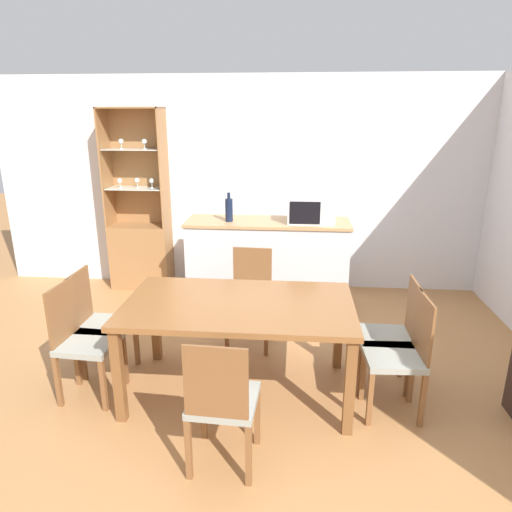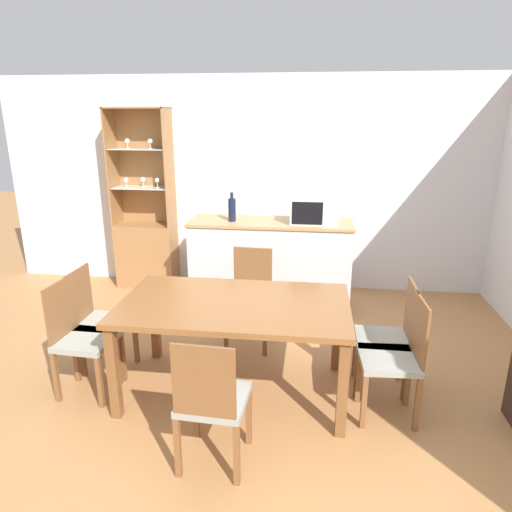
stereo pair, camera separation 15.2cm
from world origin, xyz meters
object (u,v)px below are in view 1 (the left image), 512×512
dining_chair_head_far (250,298)px  dining_chair_side_right_far (391,336)px  microwave (311,209)px  wine_bottle (229,209)px  dining_chair_side_left_near (84,341)px  dining_chair_side_right_near (399,355)px  dining_chair_head_near (222,402)px  dining_chair_side_left_far (100,324)px  display_cabinet (141,239)px  dining_table (239,313)px

dining_chair_head_far → dining_chair_side_right_far: bearing=153.6°
microwave → wine_bottle: (-0.88, -0.06, -0.01)m
dining_chair_side_left_near → dining_chair_side_right_near: (2.35, -0.00, 0.00)m
dining_chair_side_right_far → dining_chair_head_far: bearing=60.7°
dining_chair_head_near → dining_chair_side_right_far: same height
dining_chair_side_right_near → wine_bottle: bearing=36.7°
dining_chair_side_left_near → wine_bottle: wine_bottle is taller
dining_chair_side_left_far → dining_chair_head_far: same height
dining_chair_head_far → wine_bottle: size_ratio=2.89×
dining_chair_side_left_near → dining_chair_side_right_far: (2.35, 0.29, 0.00)m
dining_chair_head_far → microwave: microwave is taller
dining_chair_side_left_near → dining_chair_side_right_far: size_ratio=1.00×
dining_chair_side_right_far → display_cabinet: bearing=52.6°
dining_table → dining_chair_head_far: bearing=89.8°
dining_chair_head_near → dining_chair_head_far: 1.62m
dining_table → microwave: 1.86m
dining_table → dining_chair_side_left_far: bearing=172.8°
dining_chair_side_left_far → dining_chair_head_far: bearing=120.2°
dining_chair_head_near → dining_table: bearing=92.9°
dining_chair_side_left_far → dining_chair_head_far: (1.18, 0.66, 0.00)m
display_cabinet → dining_chair_head_far: display_cabinet is taller
dining_table → display_cabinet: bearing=124.3°
dining_chair_side_right_near → dining_chair_side_left_near: bearing=87.2°
dining_table → dining_chair_side_right_near: dining_chair_side_right_near is taller
dining_chair_side_left_near → dining_chair_side_left_far: 0.29m
dining_chair_side_right_near → wine_bottle: size_ratio=2.89×
dining_chair_side_right_near → microwave: 2.06m
dining_chair_side_right_far → wine_bottle: size_ratio=2.89×
dining_chair_head_far → display_cabinet: bearing=-39.8°
display_cabinet → dining_chair_side_left_near: bearing=-81.9°
dining_chair_side_left_near → dining_chair_head_far: 1.51m
dining_chair_side_left_near → dining_chair_head_far: size_ratio=1.00×
dining_table → dining_chair_side_right_near: 1.20m
dining_chair_side_right_near → dining_chair_head_far: bearing=47.9°
dining_table → dining_chair_side_left_far: 1.20m
display_cabinet → dining_chair_side_right_far: (2.68, -2.07, -0.15)m
display_cabinet → microwave: (2.08, -0.51, 0.52)m
dining_chair_side_right_far → dining_chair_head_far: size_ratio=1.00×
dining_chair_side_left_far → wine_bottle: bearing=150.9°
dining_chair_side_left_near → dining_chair_side_right_far: 2.36m
dining_chair_side_right_far → microwave: (-0.60, 1.56, 0.67)m
dining_chair_side_left_far → dining_chair_side_right_near: (2.35, -0.29, 0.00)m
dining_chair_side_left_near → microwave: (1.74, 1.85, 0.67)m
dining_chair_side_left_far → dining_chair_head_near: bearing=51.5°
dining_table → dining_chair_side_right_far: (1.17, 0.15, -0.22)m
dining_chair_head_near → dining_chair_head_far: bearing=92.9°
dining_chair_side_left_near → microwave: size_ratio=1.83×
dining_chair_side_right_near → dining_table: bearing=80.1°
dining_table → wine_bottle: size_ratio=5.48×
dining_chair_side_right_far → wine_bottle: 2.21m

